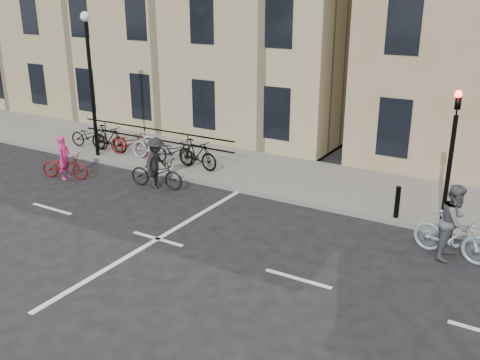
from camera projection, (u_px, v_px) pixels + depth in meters
The scene contains 10 objects.
ground at pixel (158, 239), 13.87m from camera, with size 120.00×120.00×0.00m, color black.
sidewalk at pixel (175, 156), 20.64m from camera, with size 46.00×4.00×0.15m, color slate.
building_west at pixel (177, 11), 27.05m from camera, with size 20.00×10.00×10.00m, color tan.
traffic_light at pixel (453, 142), 13.58m from camera, with size 0.18×0.30×3.90m.
lamp_post at pixel (90, 67), 19.42m from camera, with size 0.36×0.36×5.28m.
bollard_east at pixel (397, 202), 14.70m from camera, with size 0.14×0.14×0.90m, color black.
parked_bikes at pixel (140, 144), 20.11m from camera, with size 7.25×1.23×1.05m.
cyclist_pink at pixel (65, 164), 18.25m from camera, with size 1.79×1.09×1.51m.
cyclist_grey at pixel (454, 229), 12.67m from camera, with size 1.98×1.01×1.85m.
cyclist_dark at pixel (156, 168), 17.33m from camera, with size 1.97×1.17×1.68m.
Camera 1 is at (8.28, -9.71, 6.04)m, focal length 40.00 mm.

